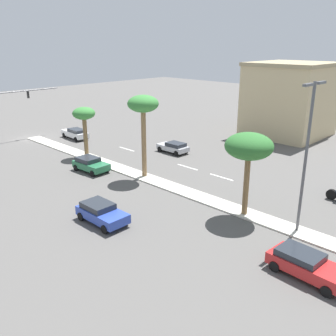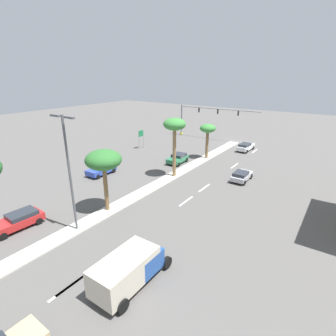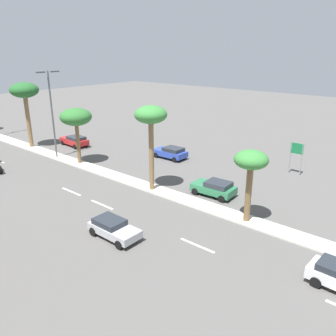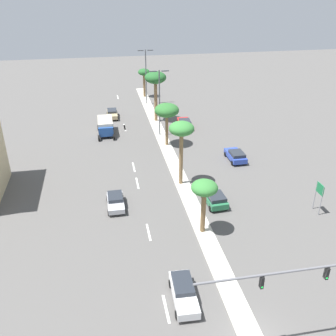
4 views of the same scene
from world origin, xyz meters
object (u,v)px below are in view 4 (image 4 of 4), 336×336
palm_tree_leading (144,74)px  street_lamp_near (159,98)px  sedan_blue_left (236,155)px  sedan_tan_right (112,114)px  palm_tree_inboard (204,190)px  sedan_white_rear (184,292)px  palm_tree_rear (167,111)px  street_lamp_right (146,73)px  sedan_silver_near (116,201)px  directional_road_sign (319,192)px  box_truck (105,126)px  sedan_red_mid (185,123)px  palm_tree_outboard (181,131)px  sedan_green_leading (215,198)px  palm_tree_far (155,79)px

palm_tree_leading → street_lamp_near: (-0.33, -21.60, 1.20)m
sedan_blue_left → sedan_tan_right: 26.10m
palm_tree_inboard → sedan_white_rear: 9.90m
palm_tree_rear → street_lamp_right: (-0.27, 20.77, 0.77)m
sedan_blue_left → palm_tree_inboard: bearing=-120.4°
palm_tree_inboard → sedan_white_rear: bearing=-114.5°
sedan_silver_near → sedan_tan_right: bearing=87.8°
directional_road_sign → sedan_blue_left: 14.34m
palm_tree_leading → box_truck: 21.64m
directional_road_sign → palm_tree_rear: size_ratio=0.54×
sedan_red_mid → sedan_tan_right: size_ratio=1.06×
palm_tree_inboard → sedan_white_rear: (-3.75, -8.24, -4.01)m
sedan_tan_right → box_truck: size_ratio=0.73×
street_lamp_near → palm_tree_leading: bearing=89.1°
sedan_blue_left → directional_road_sign: bearing=-72.8°
palm_tree_rear → palm_tree_leading: size_ratio=1.10×
street_lamp_near → sedan_red_mid: street_lamp_near is taller
palm_tree_outboard → sedan_green_leading: (2.73, -5.21, -6.09)m
palm_tree_far → street_lamp_near: 6.81m
directional_road_sign → sedan_tan_right: size_ratio=0.80×
sedan_red_mid → sedan_silver_near: bearing=-119.6°
sedan_green_leading → sedan_tan_right: 32.50m
sedan_green_leading → street_lamp_right: bearing=93.9°
palm_tree_inboard → palm_tree_far: palm_tree_far is taller
palm_tree_leading → sedan_green_leading: 43.02m
directional_road_sign → palm_tree_leading: palm_tree_leading is taller
palm_tree_leading → palm_tree_far: bearing=-89.6°
palm_tree_far → sedan_white_rear: bearing=-95.8°
sedan_white_rear → sedan_blue_left: bearing=61.7°
box_truck → palm_tree_leading: bearing=65.8°
palm_tree_rear → sedan_tan_right: (-7.39, 13.97, -4.64)m
sedan_green_leading → sedan_blue_left: sedan_blue_left is taller
palm_tree_leading → sedan_red_mid: 19.73m
palm_tree_outboard → sedan_blue_left: palm_tree_outboard is taller
palm_tree_outboard → sedan_tan_right: palm_tree_outboard is taller
directional_road_sign → palm_tree_rear: bearing=121.6°
sedan_blue_left → sedan_tan_right: (-15.74, 20.82, -0.03)m
directional_road_sign → sedan_white_rear: directional_road_sign is taller
palm_tree_rear → sedan_silver_near: (-8.53, -15.60, -4.68)m
palm_tree_far → street_lamp_right: (-0.32, 9.99, -1.17)m
sedan_blue_left → sedan_red_mid: bearing=106.5°
directional_road_sign → sedan_silver_near: directional_road_sign is taller
directional_road_sign → box_truck: bearing=128.7°
palm_tree_inboard → sedan_red_mid: palm_tree_inboard is taller
sedan_green_leading → sedan_silver_near: size_ratio=1.03×
sedan_green_leading → sedan_silver_near: bearing=172.4°
palm_tree_inboard → palm_tree_far: bearing=89.3°
palm_tree_far → box_truck: bearing=-152.8°
sedan_white_rear → sedan_blue_left: 26.25m
sedan_tan_right → sedan_white_rear: bearing=-85.7°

